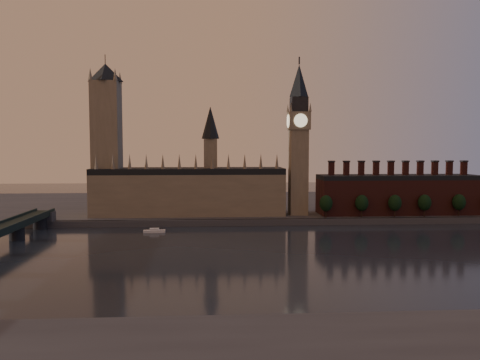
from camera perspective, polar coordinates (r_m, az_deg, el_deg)
name	(u,v)px	position (r m, az deg, el deg)	size (l,w,h in m)	color
ground	(320,258)	(218.31, 9.78, -9.37)	(900.00, 900.00, 0.00)	black
north_bank	(271,205)	(390.81, 3.80, -3.07)	(900.00, 182.00, 4.00)	#48484D
palace_of_westminster	(190,189)	(323.18, -6.15, -1.08)	(130.00, 30.30, 74.00)	gray
victoria_tower	(107,134)	(329.43, -15.95, 5.41)	(24.00, 24.00, 108.00)	gray
big_ben	(299,138)	(322.15, 7.15, 5.16)	(15.00, 15.00, 107.00)	gray
chimney_block	(398,194)	(343.50, 18.65, -1.61)	(110.00, 25.00, 37.00)	#52231F
embankment_tree_0	(326,203)	(311.76, 10.44, -2.82)	(8.60, 8.60, 14.88)	black
embankment_tree_1	(362,203)	(319.05, 14.62, -2.73)	(8.60, 8.60, 14.88)	black
embankment_tree_2	(395,203)	(326.01, 18.36, -2.66)	(8.60, 8.60, 14.88)	black
embankment_tree_3	(425,203)	(334.32, 21.58, -2.58)	(8.60, 8.60, 14.88)	black
embankment_tree_4	(459,202)	(345.81, 25.14, -2.47)	(8.60, 8.60, 14.88)	black
river_boat	(154,231)	(282.04, -10.39, -6.11)	(12.94, 4.33, 2.55)	silver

